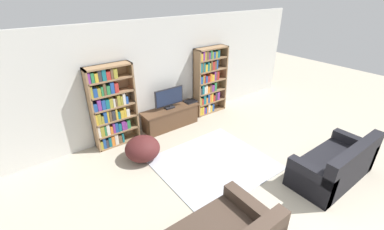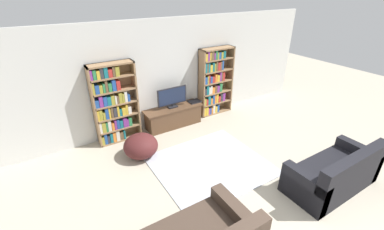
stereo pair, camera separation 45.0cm
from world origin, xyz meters
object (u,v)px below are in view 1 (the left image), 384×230
at_px(beanbag_ottoman, 143,149).
at_px(bookshelf_right, 208,81).
at_px(television, 169,98).
at_px(laptop, 191,101).
at_px(tv_stand, 171,117).
at_px(couch_right_sofa, 335,166).
at_px(bookshelf_left, 111,108).

bearing_deg(beanbag_ottoman, bookshelf_right, 20.19).
height_order(television, laptop, television).
bearing_deg(television, tv_stand, -90.00).
xyz_separation_m(laptop, couch_right_sofa, (0.69, -3.48, -0.24)).
distance_m(bookshelf_right, couch_right_sofa, 3.63).
bearing_deg(laptop, bookshelf_left, 177.53).
distance_m(laptop, couch_right_sofa, 3.56).
bearing_deg(television, laptop, -0.82).
height_order(bookshelf_left, beanbag_ottoman, bookshelf_left).
distance_m(bookshelf_right, laptop, 0.77).
height_order(bookshelf_left, laptop, bookshelf_left).
xyz_separation_m(bookshelf_left, tv_stand, (1.42, -0.10, -0.64)).
distance_m(television, couch_right_sofa, 3.77).
bearing_deg(tv_stand, bookshelf_left, 175.83).
relative_size(bookshelf_left, laptop, 5.72).
height_order(bookshelf_right, couch_right_sofa, bookshelf_right).
distance_m(couch_right_sofa, beanbag_ottoman, 3.67).
xyz_separation_m(bookshelf_left, couch_right_sofa, (2.76, -3.57, -0.61)).
relative_size(bookshelf_right, beanbag_ottoman, 2.55).
relative_size(couch_right_sofa, beanbag_ottoman, 2.42).
distance_m(bookshelf_left, couch_right_sofa, 4.55).
bearing_deg(couch_right_sofa, bookshelf_left, 127.65).
bearing_deg(beanbag_ottoman, bookshelf_left, 104.07).
bearing_deg(tv_stand, laptop, 1.33).
bearing_deg(beanbag_ottoman, couch_right_sofa, -46.45).
distance_m(television, beanbag_ottoman, 1.55).
bearing_deg(beanbag_ottoman, television, 34.94).
relative_size(laptop, couch_right_sofa, 0.18).
relative_size(bookshelf_left, bookshelf_right, 1.00).
distance_m(tv_stand, beanbag_ottoman, 1.44).
distance_m(laptop, beanbag_ottoman, 2.03).
height_order(bookshelf_right, television, bookshelf_right).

